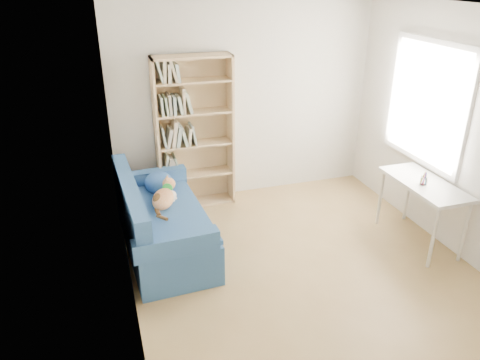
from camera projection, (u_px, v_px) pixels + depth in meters
name	position (u px, v px, depth m)	size (l,w,h in m)	color
ground	(303.00, 269.00, 4.95)	(4.00, 4.00, 0.00)	olive
room_shell	(321.00, 118.00, 4.33)	(3.54, 4.04, 2.62)	silver
sofa	(160.00, 222.00, 5.18)	(0.92, 1.79, 0.87)	navy
bookshelf	(195.00, 140.00, 5.96)	(0.98, 0.31, 1.96)	tan
desk	(424.00, 189.00, 5.19)	(0.49, 1.07, 0.75)	silver
pen_cup	(424.00, 180.00, 5.09)	(0.08, 0.08, 0.15)	white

